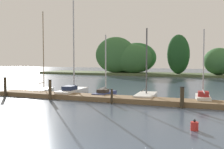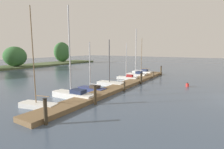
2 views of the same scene
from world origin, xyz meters
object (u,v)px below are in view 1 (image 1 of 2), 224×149
object	(u,v)px
mooring_piling_0	(5,87)
channel_buoy_0	(194,126)
sailboat_3	(146,95)
sailboat_4	(203,98)
mooring_piling_2	(112,96)
mooring_piling_1	(50,90)
sailboat_0	(44,89)
mooring_piling_3	(182,97)
sailboat_1	(73,90)
sailboat_2	(105,93)

from	to	relation	value
mooring_piling_0	channel_buoy_0	xyz separation A→B (m)	(15.73, -5.36, -0.61)
sailboat_3	sailboat_4	xyz separation A→B (m)	(4.21, -0.18, 0.07)
sailboat_4	channel_buoy_0	size ratio (longest dim) A/B	10.58
channel_buoy_0	sailboat_4	bearing A→B (deg)	90.80
sailboat_3	mooring_piling_2	xyz separation A→B (m)	(-1.73, -2.90, 0.23)
mooring_piling_0	mooring_piling_1	distance (m)	4.57
sailboat_0	mooring_piling_2	size ratio (longest dim) A/B	7.14
mooring_piling_3	channel_buoy_0	bearing A→B (deg)	-77.07
sailboat_0	mooring_piling_3	world-z (taller)	sailboat_0
sailboat_3	mooring_piling_2	size ratio (longest dim) A/B	5.26
mooring_piling_1	sailboat_0	bearing A→B (deg)	132.32
sailboat_1	sailboat_4	world-z (taller)	sailboat_1
mooring_piling_1	mooring_piling_3	size ratio (longest dim) A/B	1.13
sailboat_1	mooring_piling_2	distance (m)	5.49
mooring_piling_3	sailboat_4	bearing A→B (deg)	66.63
sailboat_0	sailboat_1	bearing A→B (deg)	-111.09
mooring_piling_0	sailboat_0	bearing A→B (deg)	62.74
mooring_piling_2	channel_buoy_0	bearing A→B (deg)	-40.96
sailboat_2	channel_buoy_0	distance (m)	11.36
sailboat_3	mooring_piling_1	bearing A→B (deg)	107.98
mooring_piling_1	channel_buoy_0	bearing A→B (deg)	-24.99
sailboat_1	sailboat_2	xyz separation A→B (m)	(2.94, 0.18, -0.11)
mooring_piling_0	mooring_piling_1	bearing A→B (deg)	-1.97
sailboat_0	sailboat_4	distance (m)	14.03
sailboat_2	sailboat_3	world-z (taller)	sailboat_3
sailboat_3	sailboat_4	size ratio (longest dim) A/B	1.05
mooring_piling_3	mooring_piling_1	bearing A→B (deg)	-179.03
sailboat_0	sailboat_1	size ratio (longest dim) A/B	0.92
sailboat_1	channel_buoy_0	world-z (taller)	sailboat_1
mooring_piling_1	sailboat_4	bearing A→B (deg)	14.05
sailboat_0	sailboat_2	size ratio (longest dim) A/B	1.46
sailboat_3	mooring_piling_3	size ratio (longest dim) A/B	4.02
sailboat_4	mooring_piling_3	distance (m)	2.84
sailboat_2	sailboat_4	xyz separation A→B (m)	(7.73, -0.26, 0.05)
sailboat_2	sailboat_3	xyz separation A→B (m)	(3.51, -0.08, -0.02)
mooring_piling_2	mooring_piling_0	bearing A→B (deg)	179.37
sailboat_4	channel_buoy_0	distance (m)	7.97
sailboat_1	mooring_piling_1	world-z (taller)	sailboat_1
mooring_piling_1	mooring_piling_2	xyz separation A→B (m)	(5.11, 0.05, -0.25)
mooring_piling_2	mooring_piling_1	bearing A→B (deg)	-179.44
mooring_piling_1	mooring_piling_0	bearing A→B (deg)	178.03
mooring_piling_1	sailboat_3	bearing A→B (deg)	23.33
channel_buoy_0	mooring_piling_0	bearing A→B (deg)	161.19
sailboat_0	mooring_piling_2	bearing A→B (deg)	-125.67
sailboat_4	mooring_piling_0	xyz separation A→B (m)	(-15.62, -2.61, 0.43)
mooring_piling_0	mooring_piling_2	size ratio (longest dim) A/B	1.53
mooring_piling_3	sailboat_3	bearing A→B (deg)	138.04
mooring_piling_3	sailboat_2	bearing A→B (deg)	156.62
sailboat_0	sailboat_4	bearing A→B (deg)	-106.02
sailboat_2	mooring_piling_2	distance (m)	3.48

